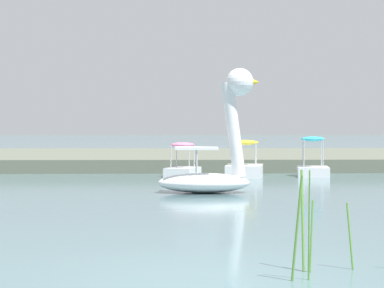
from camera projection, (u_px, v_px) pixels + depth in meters
ground_plane at (204, 273)px, 9.78m from camera, size 675.65×675.65×0.00m
shore_bank_far at (172, 158)px, 43.62m from camera, size 124.64×22.09×0.58m
swan_boat at (214, 158)px, 22.48m from camera, size 2.97×1.58×3.62m
pedal_boat_cyan at (313, 165)px, 30.65m from camera, size 1.48×2.12×1.58m
pedal_boat_yellow at (244, 166)px, 30.27m from camera, size 1.71×2.41×1.44m
pedal_boat_pink at (183, 167)px, 30.30m from camera, size 1.54×2.04×1.35m
reed_clump_foreground at (380, 228)px, 9.69m from camera, size 2.63×1.01×1.49m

